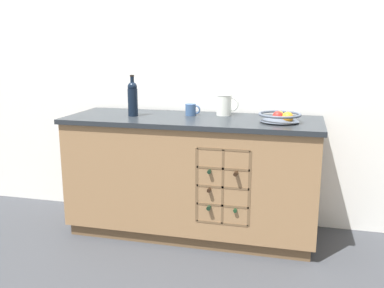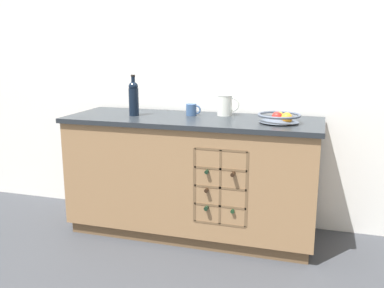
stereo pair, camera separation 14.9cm
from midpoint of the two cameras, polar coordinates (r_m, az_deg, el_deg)
ground_plane at (r=3.47m, az=-1.26°, el=-11.60°), size 14.00×14.00×0.00m
back_wall at (r=3.53m, az=0.31°, el=10.24°), size 4.40×0.06×2.55m
kitchen_island at (r=3.30m, az=-1.25°, el=-4.25°), size 1.91×0.68×0.92m
fruit_bowl at (r=3.04m, az=10.30°, el=3.63°), size 0.30×0.30×0.08m
white_pitcher at (r=3.31m, az=3.04°, el=5.28°), size 0.17×0.12×0.16m
ceramic_mug at (r=3.30m, az=-1.42°, el=4.59°), size 0.12×0.08×0.09m
standing_wine_bottle at (r=3.31m, az=-9.21°, el=6.10°), size 0.08×0.08×0.31m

